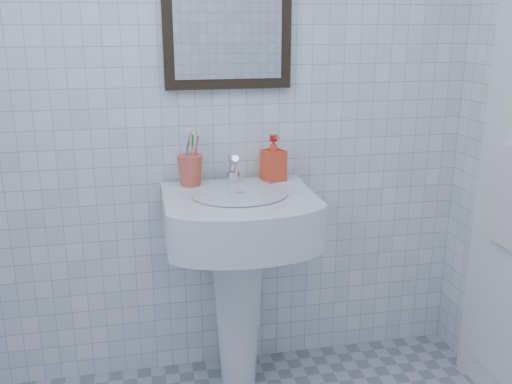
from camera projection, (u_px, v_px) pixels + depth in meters
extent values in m
cube|color=white|center=(212.00, 86.00, 2.26)|extent=(2.20, 0.02, 2.50)
cone|color=white|center=(238.00, 309.00, 2.36)|extent=(0.22, 0.22, 0.71)
cube|color=white|center=(239.00, 216.00, 2.19)|extent=(0.57, 0.41, 0.17)
cube|color=white|center=(232.00, 185.00, 2.31)|extent=(0.57, 0.10, 0.03)
cylinder|color=silver|center=(240.00, 194.00, 2.13)|extent=(0.36, 0.36, 0.01)
cylinder|color=silver|center=(233.00, 177.00, 2.28)|extent=(0.05, 0.05, 0.05)
cylinder|color=silver|center=(234.00, 163.00, 2.24)|extent=(0.03, 0.10, 0.08)
cylinder|color=silver|center=(232.00, 166.00, 2.28)|extent=(0.03, 0.05, 0.09)
imported|color=red|center=(273.00, 158.00, 2.31)|extent=(0.11, 0.11, 0.18)
cube|color=black|center=(227.00, 7.00, 2.17)|extent=(0.50, 0.04, 0.62)
cube|color=silver|center=(228.00, 7.00, 2.16)|extent=(0.42, 0.00, 0.54)
cube|color=silver|center=(510.00, 198.00, 2.11)|extent=(0.03, 0.16, 0.38)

